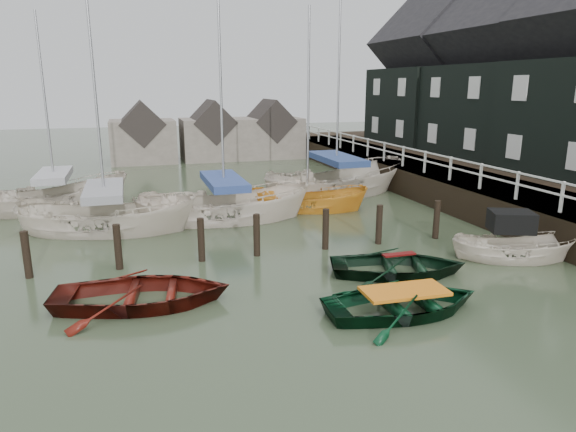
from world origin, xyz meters
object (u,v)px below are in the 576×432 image
object	(u,v)px
rowboat_dkgreen	(398,274)
sailboat_c	(307,209)
sailboat_b	(225,218)
sailboat_e	(57,207)
rowboat_green	(403,313)
sailboat_d	(336,193)
motorboat	(511,256)
rowboat_red	(143,305)
sailboat_a	(107,229)

from	to	relation	value
rowboat_dkgreen	sailboat_c	distance (m)	8.50
sailboat_b	rowboat_dkgreen	bearing A→B (deg)	-147.98
sailboat_e	rowboat_green	bearing A→B (deg)	-166.16
sailboat_d	sailboat_e	distance (m)	13.29
motorboat	sailboat_c	distance (m)	9.30
rowboat_green	sailboat_e	distance (m)	17.27
sailboat_b	sailboat_c	distance (m)	3.94
rowboat_green	sailboat_e	world-z (taller)	sailboat_e
rowboat_red	rowboat_green	bearing A→B (deg)	-102.57
rowboat_red	sailboat_d	bearing A→B (deg)	-32.68
sailboat_a	rowboat_dkgreen	bearing A→B (deg)	-115.20
sailboat_d	rowboat_dkgreen	bearing A→B (deg)	156.44
sailboat_e	rowboat_dkgreen	bearing A→B (deg)	-157.92
rowboat_dkgreen	sailboat_d	bearing A→B (deg)	4.19
sailboat_d	sailboat_e	size ratio (longest dim) A/B	1.40
sailboat_b	sailboat_c	xyz separation A→B (m)	(3.87, 0.73, -0.05)
sailboat_b	sailboat_e	bearing A→B (deg)	64.63
sailboat_a	sailboat_b	world-z (taller)	sailboat_b
rowboat_green	sailboat_c	world-z (taller)	sailboat_c
sailboat_b	sailboat_d	size ratio (longest dim) A/B	0.92
sailboat_b	sailboat_a	bearing A→B (deg)	100.48
sailboat_e	sailboat_c	bearing A→B (deg)	-127.61
sailboat_c	sailboat_d	bearing A→B (deg)	-20.19
rowboat_green	sailboat_a	size ratio (longest dim) A/B	0.34
rowboat_red	sailboat_d	distance (m)	14.92
sailboat_c	sailboat_d	size ratio (longest dim) A/B	0.71
rowboat_dkgreen	motorboat	bearing A→B (deg)	-71.17
sailboat_c	rowboat_green	bearing A→B (deg)	-164.05
rowboat_red	sailboat_b	world-z (taller)	sailboat_b
rowboat_red	motorboat	xyz separation A→B (m)	(11.40, 0.13, 0.12)
sailboat_c	sailboat_e	xyz separation A→B (m)	(-10.79, 3.53, 0.04)
rowboat_green	sailboat_a	xyz separation A→B (m)	(-7.19, 9.83, 0.06)
rowboat_red	sailboat_e	distance (m)	12.52
sailboat_c	sailboat_e	world-z (taller)	sailboat_c
rowboat_green	sailboat_c	bearing A→B (deg)	-4.43
sailboat_a	sailboat_c	size ratio (longest dim) A/B	1.22
sailboat_a	sailboat_c	world-z (taller)	sailboat_a
sailboat_e	sailboat_a	bearing A→B (deg)	-172.87
motorboat	sailboat_a	distance (m)	14.48
sailboat_a	motorboat	bearing A→B (deg)	-103.96
sailboat_d	rowboat_red	bearing A→B (deg)	128.10
rowboat_dkgreen	sailboat_e	size ratio (longest dim) A/B	0.41
sailboat_a	sailboat_e	bearing A→B (deg)	43.04
rowboat_dkgreen	sailboat_d	distance (m)	11.46
rowboat_green	sailboat_d	size ratio (longest dim) A/B	0.29
motorboat	sailboat_d	bearing A→B (deg)	30.33
sailboat_c	sailboat_e	distance (m)	11.35
sailboat_b	sailboat_d	distance (m)	7.20
rowboat_red	sailboat_a	size ratio (longest dim) A/B	0.38
sailboat_a	sailboat_d	bearing A→B (deg)	-54.79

